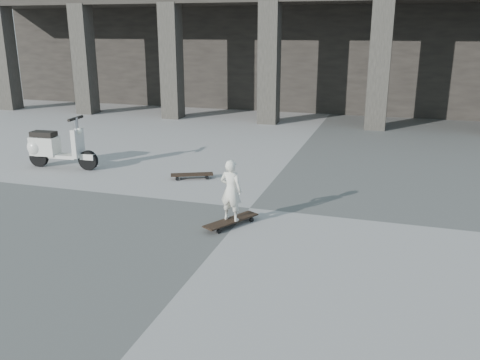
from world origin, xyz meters
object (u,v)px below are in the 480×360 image
(skateboard_spare, at_px, (192,175))
(scooter, at_px, (50,147))
(longboard, at_px, (231,221))
(child, at_px, (231,190))

(skateboard_spare, relative_size, scooter, 0.53)
(longboard, xyz_separation_m, child, (-0.00, -0.00, 0.53))
(longboard, relative_size, scooter, 0.59)
(child, bearing_deg, scooter, -14.61)
(skateboard_spare, height_order, scooter, scooter)
(longboard, height_order, child, child)
(longboard, bearing_deg, child, -158.00)
(longboard, distance_m, child, 0.53)
(longboard, relative_size, child, 1.01)
(longboard, xyz_separation_m, scooter, (-5.18, 2.26, 0.40))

